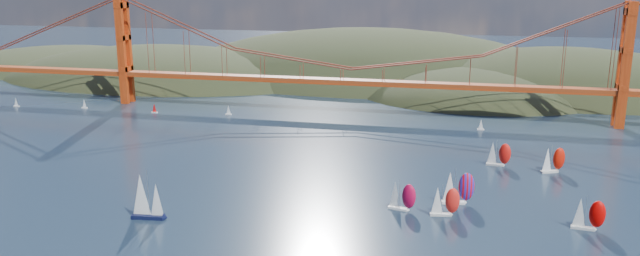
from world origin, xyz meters
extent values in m
ellipsoid|color=black|center=(-140.00, 260.00, -11.20)|extent=(240.00, 140.00, 64.00)
ellipsoid|color=black|center=(-10.00, 300.00, -16.80)|extent=(300.00, 180.00, 96.00)
ellipsoid|color=black|center=(110.00, 270.00, -13.30)|extent=(220.00, 140.00, 76.00)
ellipsoid|color=black|center=(60.00, 240.00, -8.40)|extent=(140.00, 110.00, 48.00)
ellipsoid|color=black|center=(-230.00, 290.00, -7.70)|extent=(200.00, 140.00, 44.00)
cube|color=#983713|center=(0.00, 180.00, 16.00)|extent=(440.00, 7.00, 1.60)
cube|color=#992407|center=(0.00, 180.00, 14.80)|extent=(440.00, 7.00, 0.80)
cube|color=#992407|center=(-120.00, 180.00, 27.50)|extent=(4.00, 8.50, 55.00)
cube|color=#992407|center=(120.00, 180.00, 27.50)|extent=(4.00, 8.50, 55.00)
cube|color=black|center=(-31.52, 35.38, 0.55)|extent=(9.36, 3.58, 1.10)
cylinder|color=#99999E|center=(-31.06, 35.43, 7.69)|extent=(0.14, 0.14, 13.19)
cone|color=white|center=(-33.15, 35.19, 7.03)|extent=(5.66, 5.66, 11.61)
cone|color=white|center=(-28.80, 35.69, 5.71)|extent=(4.05, 4.05, 9.23)
cube|color=white|center=(35.64, 57.95, 0.34)|extent=(5.94, 2.81, 0.69)
cylinder|color=#99999E|center=(35.92, 57.88, 4.98)|extent=(0.09, 0.09, 8.59)
cone|color=white|center=(34.63, 58.17, 4.55)|extent=(3.83, 3.83, 7.56)
ellipsoid|color=#AA0934|center=(38.71, 57.26, 4.55)|extent=(4.46, 3.33, 7.21)
cube|color=silver|center=(47.79, 55.94, 0.35)|extent=(5.98, 2.57, 0.69)
cylinder|color=#99999E|center=(48.07, 55.99, 5.04)|extent=(0.09, 0.09, 8.68)
cone|color=white|center=(46.76, 55.77, 4.60)|extent=(3.74, 3.74, 7.64)
ellipsoid|color=red|center=(50.93, 56.47, 4.60)|extent=(4.42, 3.19, 7.29)
cube|color=silver|center=(85.22, 54.81, 0.35)|extent=(6.02, 2.24, 0.71)
cylinder|color=#99999E|center=(85.52, 54.78, 5.12)|extent=(0.09, 0.09, 8.82)
cone|color=white|center=(84.17, 54.92, 4.68)|extent=(3.62, 3.62, 7.76)
ellipsoid|color=#D20100|center=(88.44, 54.48, 4.68)|extent=(4.36, 3.00, 7.41)
cube|color=silver|center=(82.49, 104.06, 0.36)|extent=(6.20, 4.12, 0.73)
cylinder|color=#99999E|center=(82.76, 104.19, 5.27)|extent=(0.09, 0.09, 9.08)
cone|color=white|center=(81.50, 103.59, 4.81)|extent=(4.51, 4.51, 7.99)
ellipsoid|color=red|center=(85.49, 105.49, 4.81)|extent=(4.97, 4.22, 7.63)
cube|color=silver|center=(64.61, 108.36, 0.35)|extent=(6.01, 2.31, 0.70)
cylinder|color=#99999E|center=(64.90, 108.32, 5.10)|extent=(0.09, 0.09, 8.79)
cone|color=white|center=(63.56, 108.48, 4.66)|extent=(3.64, 3.64, 7.74)
ellipsoid|color=red|center=(67.81, 107.98, 4.66)|extent=(4.37, 3.04, 7.38)
cube|color=white|center=(51.02, 66.42, 0.40)|extent=(6.97, 3.04, 0.81)
cylinder|color=#99999E|center=(51.36, 66.48, 5.87)|extent=(0.10, 0.10, 10.12)
cone|color=white|center=(49.83, 66.20, 5.36)|extent=(4.38, 4.38, 8.90)
ellipsoid|color=red|center=(54.68, 67.07, 5.36)|extent=(5.17, 3.75, 8.50)
cube|color=silver|center=(-170.26, 157.20, 0.25)|extent=(3.00, 1.00, 0.50)
cone|color=white|center=(-170.26, 157.20, 2.60)|extent=(2.00, 2.00, 4.20)
cube|color=silver|center=(-133.88, 161.46, 0.25)|extent=(3.00, 1.00, 0.50)
cone|color=white|center=(-133.88, 161.46, 2.60)|extent=(2.00, 2.00, 4.20)
cube|color=silver|center=(-94.30, 159.71, 0.25)|extent=(3.00, 1.00, 0.50)
cone|color=red|center=(-94.30, 159.71, 2.60)|extent=(2.00, 2.00, 4.20)
cube|color=silver|center=(-57.38, 163.77, 0.25)|extent=(3.00, 1.00, 0.50)
cone|color=white|center=(-57.38, 163.77, 2.60)|extent=(2.00, 2.00, 4.20)
cube|color=silver|center=(60.70, 160.34, 0.25)|extent=(3.00, 1.00, 0.50)
cone|color=white|center=(60.70, 160.34, 2.60)|extent=(2.00, 2.00, 4.20)
camera|label=1|loc=(51.78, -112.05, 66.47)|focal=35.00mm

